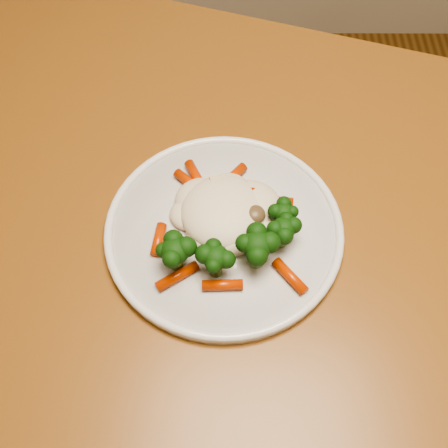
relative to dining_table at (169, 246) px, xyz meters
name	(u,v)px	position (x,y,z in m)	size (l,w,h in m)	color
dining_table	(169,246)	(0.00, 0.00, 0.00)	(1.28, 1.04, 0.75)	brown
plate	(224,231)	(0.08, -0.05, 0.11)	(0.28, 0.28, 0.01)	silver
meal	(229,224)	(0.08, -0.05, 0.14)	(0.17, 0.18, 0.05)	beige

